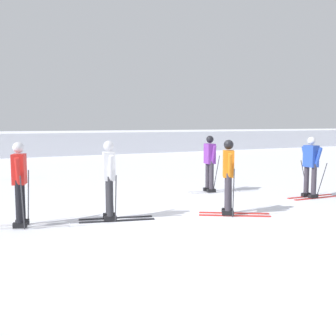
{
  "coord_description": "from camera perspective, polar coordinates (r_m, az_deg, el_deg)",
  "views": [
    {
      "loc": [
        -5.07,
        -8.53,
        2.07
      ],
      "look_at": [
        0.11,
        1.12,
        0.9
      ],
      "focal_mm": 44.61,
      "sensor_mm": 36.0,
      "label": 1
    }
  ],
  "objects": [
    {
      "name": "skier_red",
      "position": [
        8.81,
        -19.55,
        -1.79
      ],
      "size": [
        1.63,
        0.96,
        1.71
      ],
      "color": "silver",
      "rests_on": "ground"
    },
    {
      "name": "skier_orange",
      "position": [
        9.52,
        8.28,
        -0.93
      ],
      "size": [
        1.54,
        1.19,
        1.71
      ],
      "color": "red",
      "rests_on": "ground"
    },
    {
      "name": "skier_white",
      "position": [
        8.98,
        -7.99,
        -1.35
      ],
      "size": [
        1.64,
        0.97,
        1.71
      ],
      "color": "black",
      "rests_on": "ground"
    },
    {
      "name": "skier_blue",
      "position": [
        12.24,
        18.94,
        0.35
      ],
      "size": [
        1.62,
        1.0,
        1.71
      ],
      "color": "red",
      "rests_on": "ground"
    },
    {
      "name": "far_snow_ridge",
      "position": [
        30.96,
        -18.81,
        3.3
      ],
      "size": [
        80.0,
        8.4,
        1.46
      ],
      "primitive_type": "cube",
      "color": "white",
      "rests_on": "ground"
    },
    {
      "name": "skier_purple",
      "position": [
        12.6,
        5.75,
        0.81
      ],
      "size": [
        1.64,
        0.99,
        1.71
      ],
      "color": "silver",
      "rests_on": "ground"
    },
    {
      "name": "ground_plane",
      "position": [
        10.14,
        2.45,
        -5.69
      ],
      "size": [
        120.0,
        120.0,
        0.0
      ],
      "primitive_type": "plane",
      "color": "white"
    }
  ]
}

